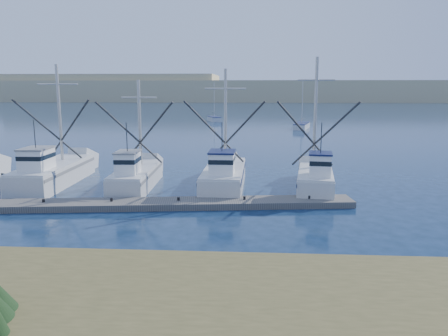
% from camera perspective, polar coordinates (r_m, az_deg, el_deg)
% --- Properties ---
extents(ground, '(500.00, 500.00, 0.00)m').
position_cam_1_polar(ground, '(20.22, 8.08, -10.24)').
color(ground, '#0B1F34').
rests_on(ground, ground).
extents(floating_dock, '(29.24, 5.34, 0.39)m').
position_cam_1_polar(floating_dock, '(27.11, -14.45, -4.63)').
color(floating_dock, '#68645D').
rests_on(floating_dock, ground).
extents(dune_ridge, '(360.00, 60.00, 10.00)m').
position_cam_1_polar(dune_ridge, '(228.87, 4.12, 10.02)').
color(dune_ridge, tan).
rests_on(dune_ridge, ground).
extents(trawler_fleet, '(28.21, 9.61, 9.15)m').
position_cam_1_polar(trawler_fleet, '(31.75, -11.75, -0.93)').
color(trawler_fleet, silver).
rests_on(trawler_fleet, ground).
extents(sailboat_near, '(3.57, 7.06, 8.10)m').
position_cam_1_polar(sailboat_near, '(76.83, 10.11, 5.44)').
color(sailboat_near, silver).
rests_on(sailboat_near, ground).
extents(sailboat_far, '(3.48, 6.00, 8.10)m').
position_cam_1_polar(sailboat_far, '(92.22, -1.30, 6.44)').
color(sailboat_far, silver).
rests_on(sailboat_far, ground).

